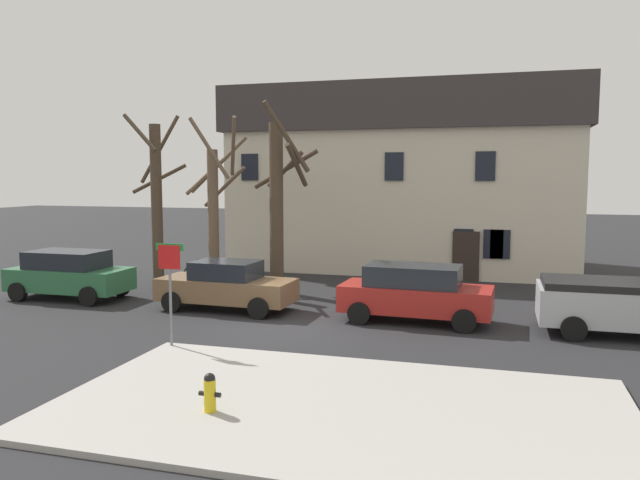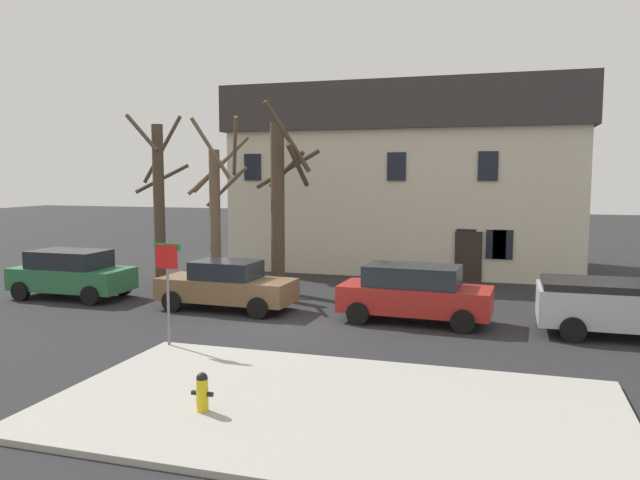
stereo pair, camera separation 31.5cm
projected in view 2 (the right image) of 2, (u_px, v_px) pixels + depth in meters
The scene contains 12 objects.
ground_plane at pixel (281, 327), 18.13m from camera, with size 120.00×120.00×0.00m, color #262628.
sidewalk_slab at pixel (332, 408), 11.65m from camera, with size 10.74×6.05×0.12m, color #A8A59E.
building_main at pixel (408, 178), 30.15m from camera, with size 16.09×8.29×8.48m.
tree_bare_near at pixel (159, 199), 24.65m from camera, with size 2.11×2.54×6.85m.
tree_bare_mid at pixel (216, 207), 24.11m from camera, with size 2.59×2.38×6.64m.
tree_bare_far at pixel (280, 201), 23.17m from camera, with size 2.72×2.76×7.05m.
car_green_wagon at pixel (71, 273), 22.36m from camera, with size 4.29×2.11×1.73m.
car_brown_sedan at pixel (227, 285), 20.40m from camera, with size 4.56×2.08×1.63m.
car_red_wagon at pixel (414, 293), 18.65m from camera, with size 4.57×2.16×1.73m.
fire_hydrant at pixel (202, 391), 11.31m from camera, with size 0.42×0.22×0.72m.
street_sign_pole at pixel (167, 275), 15.61m from camera, with size 0.76×0.07×2.72m.
bicycle_leaning at pixel (204, 275), 25.37m from camera, with size 1.75×0.23×1.03m.
Camera 2 is at (6.29, -16.66, 4.41)m, focal length 34.80 mm.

